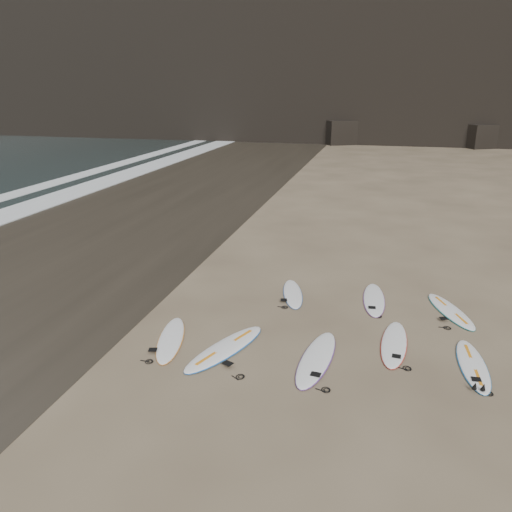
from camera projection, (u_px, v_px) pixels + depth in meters
The scene contains 11 objects.
ground at pixel (416, 354), 11.59m from camera, with size 240.00×240.00×0.00m, color #897559.
wet_sand at pixel (121, 217), 23.77m from camera, with size 12.00×200.00×0.01m, color #383026.
foam_near at pixel (22, 210), 25.04m from camera, with size 2.20×200.00×0.05m, color white.
surfboard_0 at pixel (225, 348), 11.75m from camera, with size 0.66×2.73×0.10m, color white.
surfboard_1 at pixel (317, 358), 11.32m from camera, with size 0.64×2.66×0.10m, color white.
surfboard_2 at pixel (394, 343), 11.98m from camera, with size 0.58×2.42×0.09m, color white.
surfboard_3 at pixel (473, 365), 11.05m from camera, with size 0.56×2.34×0.08m, color white.
surfboard_5 at pixel (293, 293), 14.87m from camera, with size 0.53×2.21×0.08m, color white.
surfboard_6 at pixel (374, 299), 14.46m from camera, with size 0.59×2.44×0.09m, color white.
surfboard_7 at pixel (451, 311), 13.72m from camera, with size 0.58×2.40×0.09m, color white.
surfboard_11 at pixel (171, 339), 12.18m from camera, with size 0.57×2.37×0.09m, color white.
Camera 1 is at (-1.12, -10.84, 5.89)m, focal length 35.00 mm.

